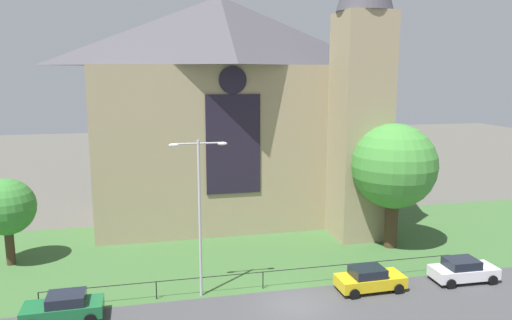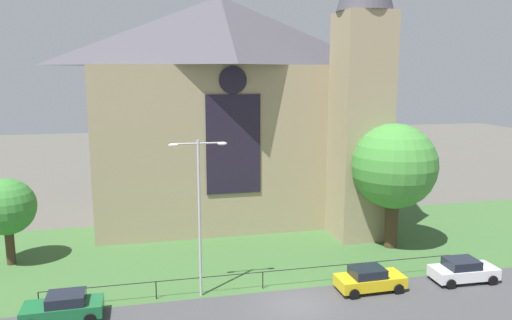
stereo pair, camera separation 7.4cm
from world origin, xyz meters
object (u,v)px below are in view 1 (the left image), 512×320
Objects in this scene: church_building at (231,108)px; tree_left_far at (6,207)px; tree_right_near at (394,167)px; parked_car_yellow at (369,279)px; parked_car_green at (64,307)px; streetlamp_near at (199,201)px; parked_car_white at (463,270)px.

church_building reaches higher than tree_left_far.
tree_right_near is 10.21m from parked_car_yellow.
parked_car_green is 17.93m from parked_car_yellow.
streetlamp_near reaches higher than parked_car_yellow.
church_building reaches higher than tree_right_near.
church_building is 23.26m from parked_car_white.
church_building is 20.54m from parked_car_yellow.
parked_car_green and parked_car_white have the same top height.
parked_car_white is at bearing -55.02° from church_building.
church_building is 2.72× the size of streetlamp_near.
parked_car_yellow is at bearing -126.42° from tree_right_near.
church_building is at bearing 24.34° from tree_left_far.
parked_car_yellow is at bearing -8.80° from streetlamp_near.
church_building is 16.95m from streetlamp_near.
parked_car_white is at bearing -18.10° from tree_left_far.
church_building is at bearing 73.49° from streetlamp_near.
parked_car_yellow is (10.28, -1.59, -5.21)m from streetlamp_near.
parked_car_white is (29.37, -9.60, -3.40)m from tree_left_far.
tree_left_far is 14.96m from streetlamp_near.
tree_right_near reaches higher than parked_car_white.
streetlamp_near is at bearing 175.86° from parked_car_white.
parked_car_green is at bearing -62.15° from tree_left_far.
streetlamp_near reaches higher than tree_left_far.
streetlamp_near is 2.26× the size of parked_car_yellow.
church_building is at bearing 126.52° from parked_car_white.
parked_car_yellow is (22.84, -9.52, -3.40)m from tree_left_far.
tree_right_near reaches higher than parked_car_yellow.
tree_right_near is 2.28× the size of parked_car_yellow.
streetlamp_near is 17.68m from parked_car_white.
tree_left_far reaches higher than parked_car_yellow.
parked_car_green is 1.00× the size of parked_car_yellow.
parked_car_white is (1.46, -6.96, -5.59)m from tree_right_near.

